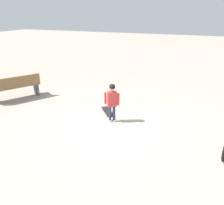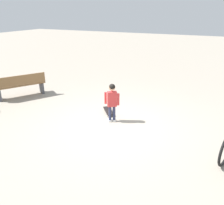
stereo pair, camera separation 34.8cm
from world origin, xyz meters
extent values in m
plane|color=#9E9384|center=(0.00, 0.00, 0.00)|extent=(50.00, 50.00, 0.00)
cylinder|color=#2D3351|center=(0.18, 0.17, 0.24)|extent=(0.08, 0.08, 0.42)
cube|color=white|center=(0.21, 0.19, 0.03)|extent=(0.17, 0.15, 0.05)
cylinder|color=#2D3351|center=(0.25, 0.09, 0.24)|extent=(0.08, 0.08, 0.42)
cube|color=white|center=(0.27, 0.10, 0.03)|extent=(0.17, 0.15, 0.05)
cube|color=#D13838|center=(0.22, 0.13, 0.65)|extent=(0.25, 0.28, 0.40)
cylinder|color=#D13838|center=(0.21, 0.31, 0.65)|extent=(0.06, 0.06, 0.32)
cylinder|color=#D13838|center=(0.26, -0.03, 0.65)|extent=(0.06, 0.06, 0.32)
sphere|color=tan|center=(0.22, 0.13, 0.96)|extent=(0.17, 0.17, 0.17)
sphere|color=black|center=(0.21, 0.12, 0.98)|extent=(0.16, 0.16, 0.16)
cube|color=black|center=(0.67, 0.46, 0.07)|extent=(0.60, 0.55, 0.02)
cube|color=#B7B7BC|center=(0.84, 0.60, 0.05)|extent=(0.09, 0.10, 0.02)
cube|color=#B7B7BC|center=(0.50, 0.32, 0.05)|extent=(0.09, 0.10, 0.02)
cylinder|color=beige|center=(0.79, 0.66, 0.03)|extent=(0.06, 0.06, 0.06)
cylinder|color=beige|center=(0.89, 0.55, 0.03)|extent=(0.06, 0.06, 0.06)
cylinder|color=beige|center=(0.46, 0.38, 0.03)|extent=(0.06, 0.06, 0.06)
cylinder|color=beige|center=(0.55, 0.27, 0.03)|extent=(0.06, 0.06, 0.06)
cube|color=brown|center=(0.60, 3.79, 0.44)|extent=(1.59, 1.22, 0.05)
cube|color=brown|center=(0.50, 3.62, 0.64)|extent=(1.38, 0.88, 0.32)
cube|color=#4C4C51|center=(1.20, 3.42, 0.20)|extent=(0.25, 0.34, 0.39)
camera|label=1|loc=(-4.86, -1.91, 2.78)|focal=36.29mm
camera|label=2|loc=(-4.72, -2.23, 2.78)|focal=36.29mm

